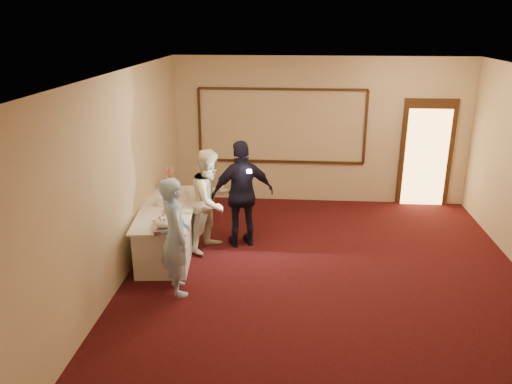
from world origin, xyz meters
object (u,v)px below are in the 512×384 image
plate_stack_b (183,195)px  guest (243,194)px  pavlova_tray (165,224)px  tart (171,211)px  cupcake_stand (170,181)px  man (176,236)px  buffet_table (169,228)px  woman (211,200)px  plate_stack_a (162,201)px

plate_stack_b → guest: guest is taller
pavlova_tray → plate_stack_b: bearing=90.3°
pavlova_tray → tart: bearing=95.9°
cupcake_stand → plate_stack_b: size_ratio=2.34×
tart → guest: (1.08, 0.55, 0.12)m
man → cupcake_stand: bearing=-9.5°
buffet_table → tart: tart is taller
plate_stack_b → woman: size_ratio=0.12×
buffet_table → pavlova_tray: size_ratio=4.30×
cupcake_stand → plate_stack_b: bearing=-54.6°
man → guest: guest is taller
plate_stack_a → tart: (0.23, -0.31, -0.05)m
buffet_table → tart: bearing=-61.9°
cupcake_stand → woman: bearing=-39.9°
plate_stack_b → man: (0.26, -1.66, -0.00)m
plate_stack_a → woman: bearing=4.1°
cupcake_stand → plate_stack_b: (0.35, -0.50, -0.08)m
pavlova_tray → man: 0.48m
pavlova_tray → plate_stack_a: 1.01m
plate_stack_a → plate_stack_b: bearing=44.1°
cupcake_stand → pavlova_tray: bearing=-78.4°
buffet_table → guest: guest is taller
cupcake_stand → plate_stack_a: bearing=-85.6°
man → woman: woman is taller
woman → guest: 0.54m
cupcake_stand → woman: woman is taller
plate_stack_a → plate_stack_b: same height
plate_stack_b → man: size_ratio=0.12×
buffet_table → plate_stack_a: 0.48m
plate_stack_a → man: bearing=-68.1°
buffet_table → man: 1.45m
tart → plate_stack_b: bearing=84.2°
plate_stack_b → tart: bearing=-95.8°
pavlova_tray → tart: size_ratio=1.79×
buffet_table → cupcake_stand: cupcake_stand is taller
cupcake_stand → plate_stack_b: cupcake_stand is taller
cupcake_stand → man: man is taller
plate_stack_b → buffet_table: bearing=-117.8°
plate_stack_b → guest: bearing=-2.2°
pavlova_tray → tart: (-0.07, 0.66, -0.05)m
buffet_table → woman: size_ratio=1.34×
cupcake_stand → tart: bearing=-75.0°
tart → cupcake_stand: bearing=105.0°
pavlova_tray → buffet_table: bearing=102.3°
cupcake_stand → man: size_ratio=0.27×
cupcake_stand → plate_stack_a: (0.06, -0.78, -0.08)m
pavlova_tray → man: bearing=-58.3°
pavlova_tray → guest: guest is taller
buffet_table → plate_stack_a: size_ratio=11.69×
buffet_table → cupcake_stand: 1.03m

